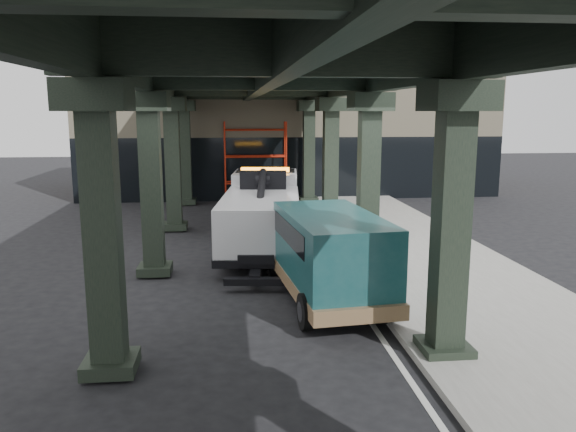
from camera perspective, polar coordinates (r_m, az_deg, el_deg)
ground at (r=14.17m, az=-0.47°, el=-7.91°), size 90.00×90.00×0.00m
sidewalk at (r=17.01m, az=14.18°, el=-4.80°), size 5.00×40.00×0.15m
lane_stripe at (r=16.30m, az=4.84°, el=-5.44°), size 0.12×38.00×0.01m
viaduct at (r=15.43m, az=-2.76°, el=14.16°), size 7.40×32.00×6.40m
building at (r=33.54m, az=-0.34°, el=9.75°), size 22.00×10.00×8.00m
scaffolding at (r=28.15m, az=-3.34°, el=5.71°), size 3.08×0.88×4.00m
tow_truck at (r=18.57m, az=-2.55°, el=0.65°), size 3.09×8.27×2.65m
towed_van at (r=13.43m, az=4.05°, el=-3.80°), size 2.60×5.52×2.17m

